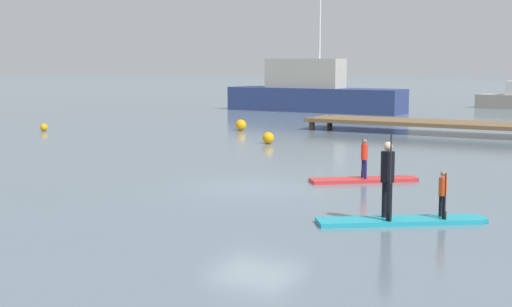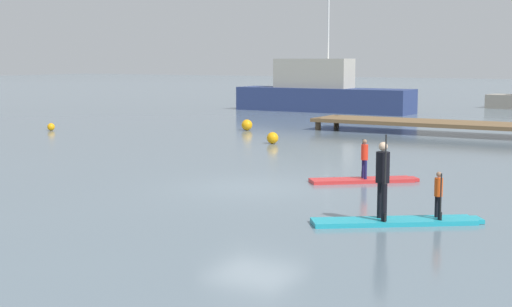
{
  "view_description": "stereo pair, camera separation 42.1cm",
  "coord_description": "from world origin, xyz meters",
  "px_view_note": "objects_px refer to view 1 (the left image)",
  "views": [
    {
      "loc": [
        10.03,
        -17.68,
        3.53
      ],
      "look_at": [
        -0.61,
        1.11,
        0.79
      ],
      "focal_mm": 52.33,
      "sensor_mm": 36.0,
      "label": 1
    },
    {
      "loc": [
        10.39,
        -17.47,
        3.53
      ],
      "look_at": [
        -0.61,
        1.11,
        0.79
      ],
      "focal_mm": 52.33,
      "sensor_mm": 36.0,
      "label": 2
    }
  ],
  "objects_px": {
    "paddler_adult": "(388,175)",
    "mooring_buoy_far": "(241,125)",
    "paddleboard_far": "(402,221)",
    "mooring_buoy_near": "(268,138)",
    "paddler_child_front": "(443,192)",
    "mooring_buoy_mid": "(44,127)",
    "paddler_child_solo": "(364,156)",
    "fishing_boat_white_large": "(312,93)",
    "paddleboard_near": "(364,180)"
  },
  "relations": [
    {
      "from": "paddler_adult",
      "to": "paddleboard_far",
      "type": "bearing_deg",
      "value": 36.91
    },
    {
      "from": "mooring_buoy_mid",
      "to": "mooring_buoy_far",
      "type": "bearing_deg",
      "value": 31.36
    },
    {
      "from": "fishing_boat_white_large",
      "to": "mooring_buoy_far",
      "type": "bearing_deg",
      "value": -79.05
    },
    {
      "from": "mooring_buoy_mid",
      "to": "paddler_adult",
      "type": "bearing_deg",
      "value": -27.97
    },
    {
      "from": "paddleboard_near",
      "to": "mooring_buoy_mid",
      "type": "distance_m",
      "value": 20.51
    },
    {
      "from": "paddler_adult",
      "to": "mooring_buoy_far",
      "type": "xyz_separation_m",
      "value": [
        -13.56,
        16.69,
        -0.79
      ]
    },
    {
      "from": "paddler_child_front",
      "to": "mooring_buoy_mid",
      "type": "relative_size",
      "value": 2.76
    },
    {
      "from": "mooring_buoy_mid",
      "to": "mooring_buoy_far",
      "type": "relative_size",
      "value": 0.68
    },
    {
      "from": "fishing_boat_white_large",
      "to": "mooring_buoy_near",
      "type": "height_order",
      "value": "fishing_boat_white_large"
    },
    {
      "from": "paddleboard_far",
      "to": "paddler_child_front",
      "type": "relative_size",
      "value": 3.28
    },
    {
      "from": "mooring_buoy_near",
      "to": "mooring_buoy_far",
      "type": "xyz_separation_m",
      "value": [
        -4.0,
        4.49,
        0.03
      ]
    },
    {
      "from": "paddleboard_far",
      "to": "mooring_buoy_far",
      "type": "xyz_separation_m",
      "value": [
        -13.83,
        16.48,
        0.22
      ]
    },
    {
      "from": "paddler_child_front",
      "to": "mooring_buoy_near",
      "type": "height_order",
      "value": "paddler_child_front"
    },
    {
      "from": "paddler_child_solo",
      "to": "paddleboard_far",
      "type": "distance_m",
      "value": 5.57
    },
    {
      "from": "mooring_buoy_near",
      "to": "mooring_buoy_far",
      "type": "relative_size",
      "value": 0.9
    },
    {
      "from": "paddler_child_solo",
      "to": "paddleboard_far",
      "type": "height_order",
      "value": "paddler_child_solo"
    },
    {
      "from": "paddler_adult",
      "to": "mooring_buoy_far",
      "type": "bearing_deg",
      "value": 129.1
    },
    {
      "from": "mooring_buoy_mid",
      "to": "mooring_buoy_near",
      "type": "bearing_deg",
      "value": 2.68
    },
    {
      "from": "paddler_child_solo",
      "to": "paddler_child_front",
      "type": "bearing_deg",
      "value": -50.87
    },
    {
      "from": "paddler_adult",
      "to": "mooring_buoy_near",
      "type": "bearing_deg",
      "value": 128.1
    },
    {
      "from": "paddleboard_far",
      "to": "mooring_buoy_near",
      "type": "bearing_deg",
      "value": 129.36
    },
    {
      "from": "fishing_boat_white_large",
      "to": "paddler_child_solo",
      "type": "bearing_deg",
      "value": -61.83
    },
    {
      "from": "fishing_boat_white_large",
      "to": "mooring_buoy_far",
      "type": "distance_m",
      "value": 14.42
    },
    {
      "from": "paddler_child_front",
      "to": "paddler_child_solo",
      "type": "bearing_deg",
      "value": 129.13
    },
    {
      "from": "paddler_child_solo",
      "to": "fishing_boat_white_large",
      "type": "relative_size",
      "value": 0.09
    },
    {
      "from": "paddleboard_far",
      "to": "paddler_adult",
      "type": "relative_size",
      "value": 1.81
    },
    {
      "from": "fishing_boat_white_large",
      "to": "mooring_buoy_near",
      "type": "distance_m",
      "value": 19.82
    },
    {
      "from": "paddler_adult",
      "to": "mooring_buoy_near",
      "type": "relative_size",
      "value": 3.8
    },
    {
      "from": "paddleboard_near",
      "to": "mooring_buoy_mid",
      "type": "xyz_separation_m",
      "value": [
        -19.41,
        6.63,
        0.14
      ]
    },
    {
      "from": "paddler_adult",
      "to": "mooring_buoy_mid",
      "type": "distance_m",
      "value": 24.79
    },
    {
      "from": "fishing_boat_white_large",
      "to": "paddler_child_front",
      "type": "bearing_deg",
      "value": -60.1
    },
    {
      "from": "paddleboard_far",
      "to": "mooring_buoy_near",
      "type": "height_order",
      "value": "mooring_buoy_near"
    },
    {
      "from": "paddleboard_near",
      "to": "paddler_adult",
      "type": "distance_m",
      "value": 5.66
    },
    {
      "from": "paddleboard_near",
      "to": "paddleboard_far",
      "type": "relative_size",
      "value": 0.84
    },
    {
      "from": "paddler_child_solo",
      "to": "paddler_adult",
      "type": "bearing_deg",
      "value": -63.67
    },
    {
      "from": "paddler_child_front",
      "to": "mooring_buoy_far",
      "type": "bearing_deg",
      "value": 132.38
    },
    {
      "from": "paddleboard_near",
      "to": "paddler_child_solo",
      "type": "xyz_separation_m",
      "value": [
        -0.01,
        0.01,
        0.69
      ]
    },
    {
      "from": "paddler_child_solo",
      "to": "mooring_buoy_mid",
      "type": "height_order",
      "value": "paddler_child_solo"
    },
    {
      "from": "paddleboard_far",
      "to": "paddler_adult",
      "type": "height_order",
      "value": "paddler_adult"
    },
    {
      "from": "mooring_buoy_far",
      "to": "paddler_child_solo",
      "type": "bearing_deg",
      "value": -46.51
    },
    {
      "from": "paddler_child_solo",
      "to": "fishing_boat_white_large",
      "type": "distance_m",
      "value": 29.28
    },
    {
      "from": "paddleboard_near",
      "to": "mooring_buoy_near",
      "type": "bearing_deg",
      "value": 134.57
    },
    {
      "from": "fishing_boat_white_large",
      "to": "paddleboard_near",
      "type": "bearing_deg",
      "value": -61.83
    },
    {
      "from": "paddleboard_far",
      "to": "fishing_boat_white_large",
      "type": "relative_size",
      "value": 0.27
    },
    {
      "from": "paddleboard_near",
      "to": "mooring_buoy_far",
      "type": "height_order",
      "value": "mooring_buoy_far"
    },
    {
      "from": "paddler_child_front",
      "to": "mooring_buoy_near",
      "type": "bearing_deg",
      "value": 132.65
    },
    {
      "from": "fishing_boat_white_large",
      "to": "paddleboard_far",
      "type": "bearing_deg",
      "value": -61.57
    },
    {
      "from": "paddleboard_near",
      "to": "mooring_buoy_mid",
      "type": "relative_size",
      "value": 7.6
    },
    {
      "from": "paddler_child_front",
      "to": "paddler_adult",
      "type": "bearing_deg",
      "value": -144.48
    },
    {
      "from": "paddler_adult",
      "to": "fishing_boat_white_large",
      "type": "bearing_deg",
      "value": 117.87
    }
  ]
}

